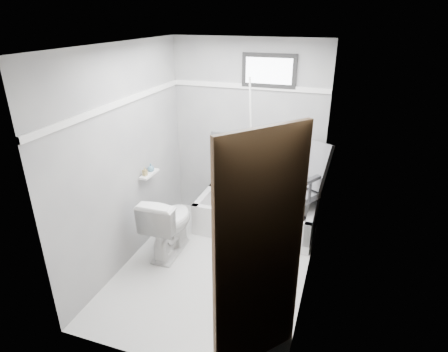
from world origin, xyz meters
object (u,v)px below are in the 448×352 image
at_px(toilet, 169,224).
at_px(bathtub, 255,217).
at_px(soap_bottle_a, 145,171).
at_px(door, 286,291).
at_px(soap_bottle_b, 151,167).
at_px(office_chair, 290,188).

bearing_deg(toilet, bathtub, -138.67).
bearing_deg(soap_bottle_a, toilet, -17.80).
distance_m(door, soap_bottle_b, 2.55).
distance_m(office_chair, soap_bottle_b, 1.71).
height_order(office_chair, soap_bottle_b, office_chair).
height_order(door, soap_bottle_a, door).
relative_size(door, soap_bottle_b, 19.30).
xyz_separation_m(bathtub, door, (0.75, -2.21, 0.79)).
height_order(toilet, door, door).
xyz_separation_m(soap_bottle_a, soap_bottle_b, (0.00, 0.14, -0.01)).
height_order(bathtub, soap_bottle_b, soap_bottle_b).
relative_size(door, soap_bottle_a, 19.46).
height_order(toilet, soap_bottle_b, soap_bottle_b).
xyz_separation_m(door, soap_bottle_b, (-1.92, 1.68, -0.04)).
bearing_deg(door, soap_bottle_a, 141.33).
bearing_deg(soap_bottle_b, office_chair, 19.28).
height_order(office_chair, toilet, office_chair).
height_order(toilet, soap_bottle_a, soap_bottle_a).
xyz_separation_m(toilet, soap_bottle_b, (-0.32, 0.24, 0.58)).
bearing_deg(bathtub, soap_bottle_b, -155.49).
xyz_separation_m(office_chair, soap_bottle_a, (-1.59, -0.70, 0.28)).
xyz_separation_m(toilet, soap_bottle_a, (-0.32, 0.10, 0.58)).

